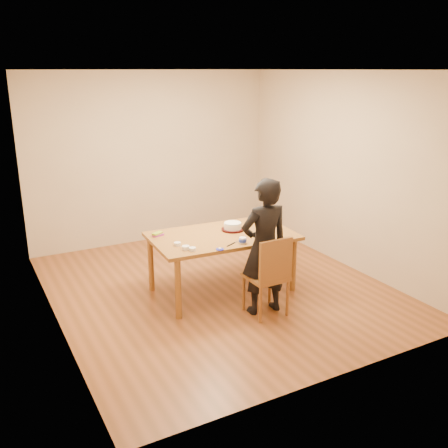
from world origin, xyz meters
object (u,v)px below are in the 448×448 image
cake_plate (233,229)px  cake (233,226)px  dining_table (222,236)px  person (264,247)px  dining_chair (266,276)px

cake_plate → cake: 0.05m
dining_table → person: size_ratio=1.10×
dining_chair → dining_table: bearing=99.6°
dining_table → cake_plate: (0.20, 0.08, 0.03)m
dining_table → person: person is taller
person → cake: bearing=-90.4°
dining_chair → cake_plate: (0.05, 0.86, 0.31)m
dining_chair → person: bearing=88.6°
dining_table → dining_chair: dining_table is taller
cake_plate → dining_chair: bearing=-93.1°
cake → cake_plate: bearing=-90.0°
cake → person: size_ratio=0.14×
dining_chair → cake_plate: size_ratio=1.49×
cake_plate → person: size_ratio=0.18×
cake_plate → dining_table: bearing=-157.3°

